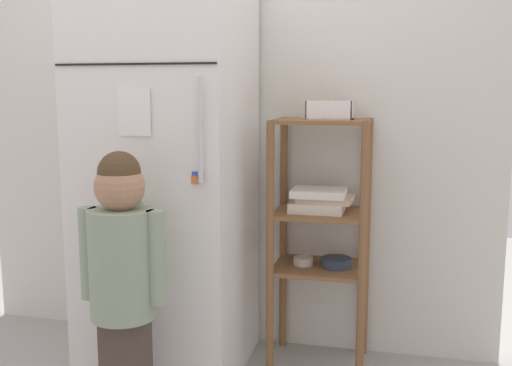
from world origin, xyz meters
TOP-DOWN VIEW (x-y plane):
  - kitchen_wall_back at (0.00, 0.39)m, footprint 2.71×0.03m
  - refrigerator at (-0.17, 0.02)m, footprint 0.69×0.71m
  - child_standing at (-0.15, -0.51)m, footprint 0.35×0.26m
  - pantry_shelf_unit at (0.51, 0.18)m, footprint 0.44×0.36m
  - fruit_bin at (0.55, 0.18)m, footprint 0.20×0.15m

SIDE VIEW (x-z plane):
  - child_standing at x=-0.15m, z-range 0.11..1.19m
  - pantry_shelf_unit at x=0.51m, z-range 0.13..1.29m
  - refrigerator at x=-0.17m, z-range 0.00..1.79m
  - kitchen_wall_back at x=0.00m, z-range 0.00..2.29m
  - fruit_bin at x=0.55m, z-range 1.16..1.25m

